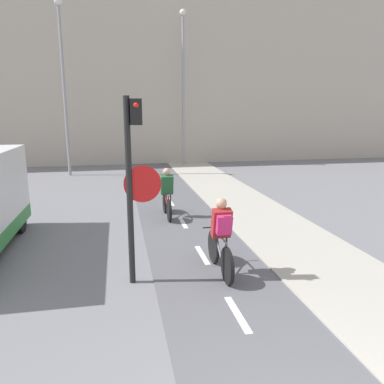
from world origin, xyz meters
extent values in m
cube|color=white|center=(0.00, 3.00, 0.02)|extent=(0.12, 1.10, 0.00)
cube|color=white|center=(0.00, 5.50, 0.02)|extent=(0.12, 1.10, 0.00)
cube|color=white|center=(0.00, 8.00, 0.02)|extent=(0.12, 1.10, 0.00)
cube|color=white|center=(0.00, 10.50, 0.02)|extent=(0.12, 1.10, 0.00)
cube|color=white|center=(0.00, 13.00, 0.02)|extent=(0.12, 1.10, 0.00)
cube|color=white|center=(0.00, 15.50, 0.02)|extent=(0.12, 1.10, 0.00)
cube|color=#B2A899|center=(0.00, 22.88, 5.69)|extent=(60.00, 5.00, 11.37)
cylinder|color=black|center=(-1.56, 4.49, 1.70)|extent=(0.11, 0.11, 3.39)
cube|color=black|center=(-1.41, 4.49, 3.12)|extent=(0.20, 0.20, 0.44)
sphere|color=red|center=(-1.41, 4.38, 3.23)|extent=(0.09, 0.09, 0.09)
cone|color=red|center=(-1.33, 4.49, 1.87)|extent=(0.67, 0.01, 0.67)
cone|color=silver|center=(-1.33, 4.49, 1.87)|extent=(0.60, 0.02, 0.60)
cylinder|color=gray|center=(-4.11, 17.11, 3.94)|extent=(0.14, 0.14, 7.87)
sphere|color=silver|center=(-4.11, 17.11, 7.98)|extent=(0.36, 0.36, 0.36)
cylinder|color=gray|center=(2.04, 19.43, 4.12)|extent=(0.14, 0.14, 8.23)
sphere|color=silver|center=(2.04, 19.43, 8.34)|extent=(0.36, 0.36, 0.36)
cylinder|color=black|center=(0.15, 4.09, 0.35)|extent=(0.07, 0.69, 0.69)
cylinder|color=black|center=(0.15, 5.11, 0.35)|extent=(0.07, 0.69, 0.69)
cylinder|color=slate|center=(0.15, 4.80, 0.53)|extent=(0.04, 0.65, 0.43)
cylinder|color=slate|center=(0.15, 4.33, 0.55)|extent=(0.04, 0.34, 0.45)
cylinder|color=slate|center=(0.15, 4.64, 0.74)|extent=(0.04, 0.94, 0.07)
cylinder|color=slate|center=(0.15, 4.29, 0.34)|extent=(0.04, 0.39, 0.05)
cylinder|color=black|center=(0.15, 5.11, 0.78)|extent=(0.46, 0.03, 0.03)
cube|color=maroon|center=(0.15, 4.53, 1.04)|extent=(0.36, 0.31, 0.59)
sphere|color=tan|center=(0.15, 4.57, 1.42)|extent=(0.22, 0.22, 0.22)
cylinder|color=#232328|center=(0.05, 4.49, 0.60)|extent=(0.04, 0.07, 0.44)
cylinder|color=#232328|center=(0.25, 4.49, 0.60)|extent=(0.04, 0.07, 0.44)
cube|color=#DB286B|center=(0.15, 4.35, 1.06)|extent=(0.28, 0.23, 0.39)
cylinder|color=black|center=(-0.36, 8.23, 0.33)|extent=(0.07, 0.67, 0.67)
cylinder|color=black|center=(-0.36, 9.21, 0.33)|extent=(0.07, 0.67, 0.67)
cylinder|color=maroon|center=(-0.36, 8.91, 0.51)|extent=(0.04, 0.63, 0.41)
cylinder|color=maroon|center=(-0.36, 8.46, 0.52)|extent=(0.04, 0.32, 0.44)
cylinder|color=maroon|center=(-0.36, 8.76, 0.72)|extent=(0.04, 0.90, 0.07)
cylinder|color=maroon|center=(-0.36, 8.42, 0.32)|extent=(0.04, 0.37, 0.05)
cylinder|color=black|center=(-0.36, 9.21, 0.75)|extent=(0.46, 0.03, 0.03)
cube|color=#235B33|center=(-0.36, 8.66, 1.01)|extent=(0.36, 0.31, 0.59)
sphere|color=tan|center=(-0.36, 8.70, 1.39)|extent=(0.22, 0.22, 0.22)
cylinder|color=#232328|center=(-0.46, 8.62, 0.57)|extent=(0.04, 0.07, 0.42)
cylinder|color=#232328|center=(-0.26, 8.62, 0.57)|extent=(0.04, 0.07, 0.42)
cylinder|color=black|center=(-4.33, 8.03, 0.35)|extent=(0.18, 0.70, 0.70)
camera|label=1|loc=(-1.74, -2.08, 3.14)|focal=35.00mm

